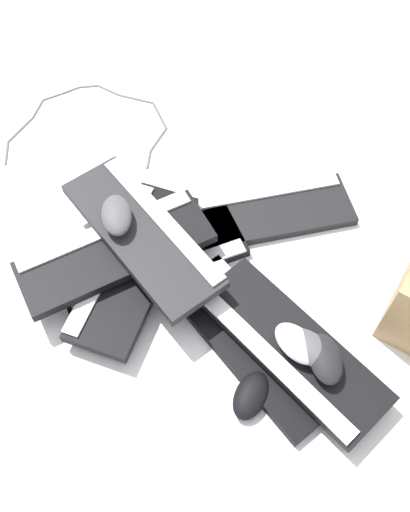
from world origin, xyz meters
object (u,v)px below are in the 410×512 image
(keyboard_2, at_px, (263,213))
(keyboard_4, at_px, (291,348))
(mouse_1, at_px, (297,344))
(keyboard_3, at_px, (133,265))
(keyboard_6, at_px, (143,233))
(keyboard_1, at_px, (253,341))
(keyboard_5, at_px, (115,251))
(mouse_2, at_px, (325,359))
(mouse_3, at_px, (311,349))
(keyboard_0, at_px, (153,259))
(mouse_0, at_px, (116,215))
(mouse_4, at_px, (251,395))

(keyboard_2, distance_m, keyboard_4, 0.37)
(mouse_1, bearing_deg, keyboard_3, 16.71)
(keyboard_6, distance_m, mouse_1, 0.41)
(keyboard_1, height_order, keyboard_6, keyboard_6)
(keyboard_2, bearing_deg, keyboard_3, 41.96)
(keyboard_5, height_order, mouse_2, mouse_2)
(keyboard_1, relative_size, keyboard_4, 0.98)
(keyboard_1, height_order, mouse_1, mouse_1)
(keyboard_2, height_order, keyboard_4, keyboard_4)
(keyboard_1, height_order, mouse_3, mouse_3)
(keyboard_3, bearing_deg, mouse_2, 162.60)
(keyboard_2, distance_m, keyboard_6, 0.32)
(keyboard_0, bearing_deg, keyboard_5, 24.06)
(keyboard_0, bearing_deg, mouse_3, 156.62)
(keyboard_6, bearing_deg, keyboard_2, -143.30)
(mouse_0, bearing_deg, keyboard_4, 43.66)
(keyboard_1, height_order, mouse_0, mouse_0)
(keyboard_6, bearing_deg, mouse_2, 156.37)
(keyboard_2, relative_size, mouse_1, 4.19)
(mouse_1, distance_m, mouse_4, 0.14)
(keyboard_1, xyz_separation_m, mouse_1, (-0.09, 0.01, 0.07))
(keyboard_4, bearing_deg, keyboard_3, -17.09)
(keyboard_4, bearing_deg, keyboard_6, -24.44)
(keyboard_6, bearing_deg, mouse_3, 156.62)
(keyboard_3, xyz_separation_m, keyboard_5, (0.04, -0.01, 0.03))
(keyboard_6, xyz_separation_m, mouse_1, (-0.38, 0.17, -0.02))
(keyboard_3, distance_m, keyboard_5, 0.05)
(keyboard_4, distance_m, keyboard_5, 0.44)
(keyboard_5, bearing_deg, mouse_2, 162.98)
(keyboard_2, height_order, keyboard_5, keyboard_5)
(keyboard_0, relative_size, keyboard_1, 1.02)
(keyboard_3, relative_size, keyboard_5, 1.06)
(mouse_3, bearing_deg, keyboard_4, -161.37)
(keyboard_5, xyz_separation_m, mouse_0, (0.00, -0.05, 0.07))
(keyboard_1, distance_m, keyboard_2, 0.34)
(mouse_2, relative_size, mouse_3, 1.00)
(keyboard_5, bearing_deg, mouse_3, 163.68)
(keyboard_4, distance_m, keyboard_6, 0.41)
(mouse_2, distance_m, mouse_3, 0.03)
(mouse_1, bearing_deg, keyboard_0, 9.48)
(keyboard_6, height_order, mouse_1, keyboard_6)
(keyboard_0, xyz_separation_m, keyboard_5, (0.07, 0.03, 0.06))
(mouse_4, bearing_deg, keyboard_0, 59.85)
(mouse_0, bearing_deg, keyboard_0, 53.02)
(keyboard_1, relative_size, mouse_0, 3.97)
(keyboard_6, bearing_deg, keyboard_1, 151.25)
(keyboard_3, height_order, keyboard_5, keyboard_5)
(keyboard_3, bearing_deg, keyboard_1, 160.32)
(keyboard_2, bearing_deg, keyboard_5, 36.60)
(keyboard_2, height_order, mouse_3, mouse_3)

